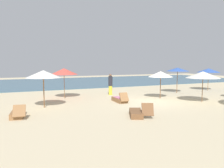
{
  "coord_description": "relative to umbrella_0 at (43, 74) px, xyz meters",
  "views": [
    {
      "loc": [
        -8.21,
        -12.67,
        2.73
      ],
      "look_at": [
        -1.82,
        2.41,
        1.1
      ],
      "focal_mm": 35.08,
      "sensor_mm": 36.0,
      "label": 1
    }
  ],
  "objects": [
    {
      "name": "umbrella_0",
      "position": [
        0.0,
        0.0,
        0.0
      ],
      "size": [
        2.06,
        2.06,
        2.26
      ],
      "color": "brown",
      "rests_on": "ground_plane"
    },
    {
      "name": "umbrella_2",
      "position": [
        15.64,
        2.35,
        -0.09
      ],
      "size": [
        2.15,
        2.15,
        2.14
      ],
      "color": "olive",
      "rests_on": "ground_plane"
    },
    {
      "name": "ocean_water",
      "position": [
        6.91,
        16.11,
        -2.0
      ],
      "size": [
        48.0,
        16.0,
        0.06
      ],
      "primitive_type": "cube",
      "color": "#3D6075",
      "rests_on": "ground_plane"
    },
    {
      "name": "umbrella_5",
      "position": [
        1.79,
        3.0,
        0.01
      ],
      "size": [
        2.08,
        2.08,
        2.28
      ],
      "color": "brown",
      "rests_on": "ground_plane"
    },
    {
      "name": "lounger_2",
      "position": [
        4.11,
        -4.05,
        -1.86
      ],
      "size": [
        1.2,
        1.73,
        0.75
      ],
      "color": "brown",
      "rests_on": "ground_plane"
    },
    {
      "name": "umbrella_1",
      "position": [
        10.18,
        -2.32,
        -0.14
      ],
      "size": [
        2.28,
        2.28,
        2.11
      ],
      "color": "brown",
      "rests_on": "ground_plane"
    },
    {
      "name": "lounger_1",
      "position": [
        5.01,
        -0.04,
        -1.85
      ],
      "size": [
        0.63,
        1.67,
        0.72
      ],
      "color": "olive",
      "rests_on": "ground_plane"
    },
    {
      "name": "lounger_0",
      "position": [
        -1.45,
        -1.82,
        -1.86
      ],
      "size": [
        0.77,
        1.74,
        0.7
      ],
      "color": "olive",
      "rests_on": "ground_plane"
    },
    {
      "name": "umbrella_6",
      "position": [
        11.6,
        2.02,
        0.07
      ],
      "size": [
        2.0,
        2.0,
        2.26
      ],
      "color": "brown",
      "rests_on": "ground_plane"
    },
    {
      "name": "ground_plane",
      "position": [
        6.91,
        -0.89,
        -2.03
      ],
      "size": [
        60.0,
        60.0,
        0.0
      ],
      "primitive_type": "plane",
      "color": "beige"
    },
    {
      "name": "person_0",
      "position": [
        5.67,
        3.23,
        -1.13
      ],
      "size": [
        0.36,
        0.36,
        1.78
      ],
      "color": "yellow",
      "rests_on": "ground_plane"
    },
    {
      "name": "umbrella_4",
      "position": [
        8.5,
        0.16,
        -0.19
      ],
      "size": [
        1.86,
        1.86,
        2.06
      ],
      "color": "brown",
      "rests_on": "ground_plane"
    }
  ]
}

